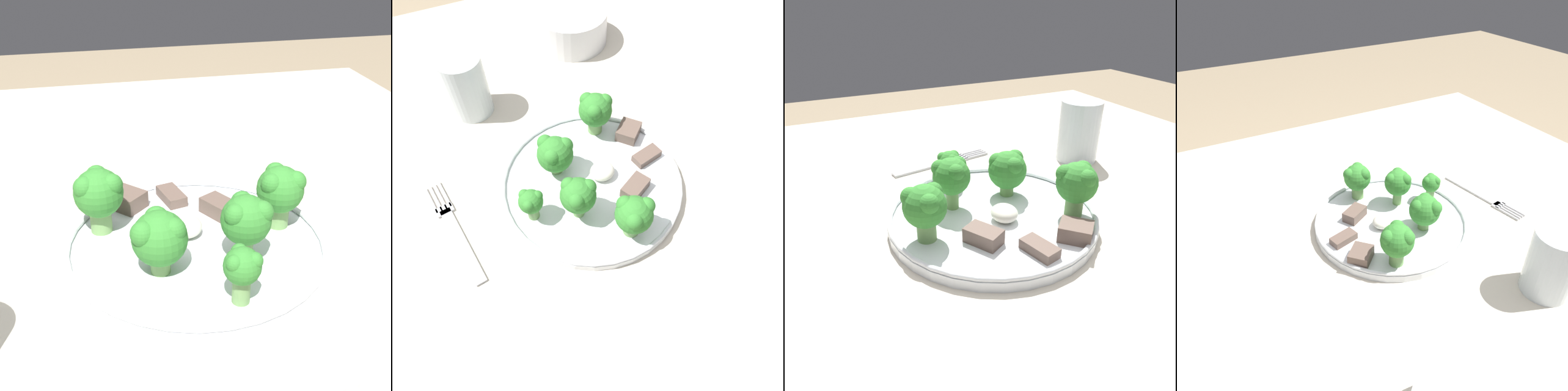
% 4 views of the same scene
% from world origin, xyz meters
% --- Properties ---
extents(table, '(1.13, 1.01, 0.76)m').
position_xyz_m(table, '(0.00, 0.00, 0.66)').
color(table, beige).
rests_on(table, ground_plane).
extents(dinner_plate, '(0.26, 0.26, 0.02)m').
position_xyz_m(dinner_plate, '(-0.03, -0.04, 0.77)').
color(dinner_plate, white).
rests_on(dinner_plate, table).
extents(fork, '(0.05, 0.18, 0.00)m').
position_xyz_m(fork, '(-0.23, -0.03, 0.76)').
color(fork, '#B2B2B7').
rests_on(fork, table).
extents(drinking_glass, '(0.07, 0.07, 0.10)m').
position_xyz_m(drinking_glass, '(-0.15, 0.18, 0.80)').
color(drinking_glass, silver).
rests_on(drinking_glass, table).
extents(broccoli_floret_near_rim_left, '(0.05, 0.05, 0.06)m').
position_xyz_m(broccoli_floret_near_rim_left, '(-0.07, 0.00, 0.81)').
color(broccoli_floret_near_rim_left, '#709E56').
rests_on(broccoli_floret_near_rim_left, dinner_plate).
extents(broccoli_floret_center_left, '(0.05, 0.05, 0.07)m').
position_xyz_m(broccoli_floret_center_left, '(0.01, 0.05, 0.82)').
color(broccoli_floret_center_left, '#709E56').
rests_on(broccoli_floret_center_left, dinner_plate).
extents(broccoli_floret_back_left, '(0.05, 0.05, 0.07)m').
position_xyz_m(broccoli_floret_back_left, '(-0.02, -0.13, 0.81)').
color(broccoli_floret_back_left, '#709E56').
rests_on(broccoli_floret_back_left, dinner_plate).
extents(broccoli_floret_front_left, '(0.03, 0.03, 0.05)m').
position_xyz_m(broccoli_floret_front_left, '(-0.13, -0.06, 0.81)').
color(broccoli_floret_front_left, '#709E56').
rests_on(broccoli_floret_front_left, dinner_plate).
extents(broccoli_floret_center_back, '(0.05, 0.05, 0.07)m').
position_xyz_m(broccoli_floret_center_back, '(-0.07, -0.08, 0.82)').
color(broccoli_floret_center_back, '#709E56').
rests_on(broccoli_floret_center_back, dinner_plate).
extents(meat_slice_front_slice, '(0.05, 0.05, 0.02)m').
position_xyz_m(meat_slice_front_slice, '(0.06, 0.02, 0.78)').
color(meat_slice_front_slice, brown).
rests_on(meat_slice_front_slice, dinner_plate).
extents(meat_slice_middle_slice, '(0.05, 0.04, 0.02)m').
position_xyz_m(meat_slice_middle_slice, '(0.02, -0.08, 0.78)').
color(meat_slice_middle_slice, brown).
rests_on(meat_slice_middle_slice, dinner_plate).
extents(meat_slice_rear_slice, '(0.05, 0.03, 0.01)m').
position_xyz_m(meat_slice_rear_slice, '(0.06, -0.03, 0.78)').
color(meat_slice_rear_slice, brown).
rests_on(meat_slice_rear_slice, dinner_plate).
extents(sauce_dollop, '(0.04, 0.03, 0.02)m').
position_xyz_m(sauce_dollop, '(-0.01, -0.04, 0.78)').
color(sauce_dollop, silver).
rests_on(sauce_dollop, dinner_plate).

